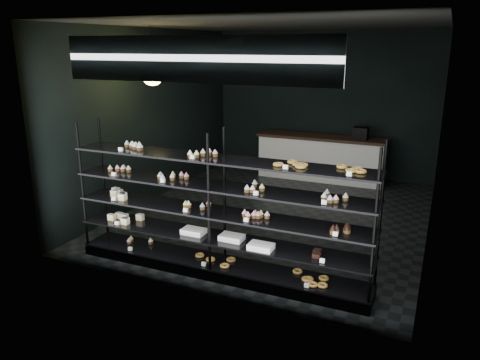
# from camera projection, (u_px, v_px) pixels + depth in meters

# --- Properties ---
(room) EXTENTS (5.01, 6.01, 3.20)m
(room) POSITION_uv_depth(u_px,v_px,m) (279.00, 125.00, 7.89)
(room) COLOR black
(room) RESTS_ON ground
(display_shelf) EXTENTS (4.00, 0.50, 1.91)m
(display_shelf) POSITION_uv_depth(u_px,v_px,m) (216.00, 228.00, 6.00)
(display_shelf) COLOR black
(display_shelf) RESTS_ON room
(signage) EXTENTS (3.30, 0.05, 0.50)m
(signage) POSITION_uv_depth(u_px,v_px,m) (191.00, 59.00, 5.00)
(signage) COLOR #0D0D41
(signage) RESTS_ON room
(pendant_lamp) EXTENTS (0.35, 0.35, 0.91)m
(pendant_lamp) POSITION_uv_depth(u_px,v_px,m) (152.00, 74.00, 7.37)
(pendant_lamp) COLOR black
(pendant_lamp) RESTS_ON room
(service_counter) EXTENTS (2.83, 0.65, 1.23)m
(service_counter) POSITION_uv_depth(u_px,v_px,m) (321.00, 157.00, 10.34)
(service_counter) COLOR silver
(service_counter) RESTS_ON room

